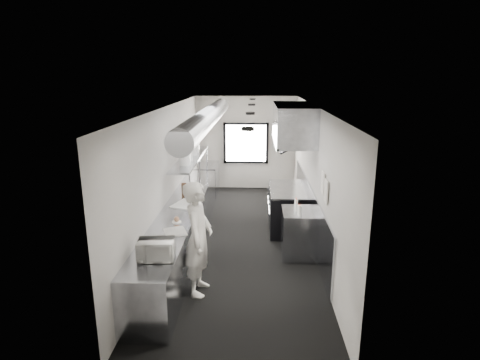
# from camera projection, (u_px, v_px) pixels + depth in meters

# --- Properties ---
(floor) EXTENTS (3.00, 8.00, 0.01)m
(floor) POSITION_uv_depth(u_px,v_px,m) (241.00, 239.00, 8.52)
(floor) COLOR black
(floor) RESTS_ON ground
(ceiling) EXTENTS (3.00, 8.00, 0.01)m
(ceiling) POSITION_uv_depth(u_px,v_px,m) (241.00, 107.00, 7.79)
(ceiling) COLOR beige
(ceiling) RESTS_ON wall_back
(wall_back) EXTENTS (3.00, 0.02, 2.80)m
(wall_back) POSITION_uv_depth(u_px,v_px,m) (246.00, 143.00, 12.01)
(wall_back) COLOR #B7B3AD
(wall_back) RESTS_ON floor
(wall_front) EXTENTS (3.00, 0.02, 2.80)m
(wall_front) POSITION_uv_depth(u_px,v_px,m) (227.00, 268.00, 4.29)
(wall_front) COLOR #B7B3AD
(wall_front) RESTS_ON floor
(wall_left) EXTENTS (0.02, 8.00, 2.80)m
(wall_left) POSITION_uv_depth(u_px,v_px,m) (168.00, 175.00, 8.21)
(wall_left) COLOR #B7B3AD
(wall_left) RESTS_ON floor
(wall_right) EXTENTS (0.02, 8.00, 2.80)m
(wall_right) POSITION_uv_depth(u_px,v_px,m) (314.00, 177.00, 8.09)
(wall_right) COLOR #B7B3AD
(wall_right) RESTS_ON floor
(wall_cladding) EXTENTS (0.03, 5.50, 1.10)m
(wall_cladding) POSITION_uv_depth(u_px,v_px,m) (310.00, 211.00, 8.60)
(wall_cladding) COLOR #92959F
(wall_cladding) RESTS_ON wall_right
(hvac_duct) EXTENTS (0.40, 6.40, 0.40)m
(hvac_duct) POSITION_uv_depth(u_px,v_px,m) (208.00, 117.00, 8.27)
(hvac_duct) COLOR #9A9CA2
(hvac_duct) RESTS_ON ceiling
(service_window) EXTENTS (1.36, 0.05, 1.25)m
(service_window) POSITION_uv_depth(u_px,v_px,m) (246.00, 143.00, 11.98)
(service_window) COLOR silver
(service_window) RESTS_ON wall_back
(exhaust_hood) EXTENTS (0.81, 2.20, 0.88)m
(exhaust_hood) POSITION_uv_depth(u_px,v_px,m) (293.00, 124.00, 8.53)
(exhaust_hood) COLOR #92959F
(exhaust_hood) RESTS_ON ceiling
(prep_counter) EXTENTS (0.70, 6.00, 0.90)m
(prep_counter) POSITION_uv_depth(u_px,v_px,m) (183.00, 227.00, 7.96)
(prep_counter) COLOR #92959F
(prep_counter) RESTS_ON floor
(pass_shelf) EXTENTS (0.45, 3.00, 0.68)m
(pass_shelf) POSITION_uv_depth(u_px,v_px,m) (191.00, 159.00, 9.13)
(pass_shelf) COLOR #92959F
(pass_shelf) RESTS_ON prep_counter
(range) EXTENTS (0.88, 1.60, 0.94)m
(range) POSITION_uv_depth(u_px,v_px,m) (288.00, 208.00, 9.03)
(range) COLOR black
(range) RESTS_ON floor
(bottle_station) EXTENTS (0.65, 0.80, 0.90)m
(bottle_station) POSITION_uv_depth(u_px,v_px,m) (299.00, 233.00, 7.68)
(bottle_station) COLOR #92959F
(bottle_station) RESTS_ON floor
(far_work_table) EXTENTS (0.70, 1.20, 0.90)m
(far_work_table) POSITION_uv_depth(u_px,v_px,m) (206.00, 180.00, 11.53)
(far_work_table) COLOR #92959F
(far_work_table) RESTS_ON floor
(notice_sheet_a) EXTENTS (0.02, 0.28, 0.38)m
(notice_sheet_a) POSITION_uv_depth(u_px,v_px,m) (323.00, 183.00, 6.89)
(notice_sheet_a) COLOR silver
(notice_sheet_a) RESTS_ON wall_right
(notice_sheet_b) EXTENTS (0.02, 0.28, 0.38)m
(notice_sheet_b) POSITION_uv_depth(u_px,v_px,m) (326.00, 191.00, 6.56)
(notice_sheet_b) COLOR silver
(notice_sheet_b) RESTS_ON wall_right
(line_cook) EXTENTS (0.48, 0.70, 1.84)m
(line_cook) POSITION_uv_depth(u_px,v_px,m) (198.00, 238.00, 6.25)
(line_cook) COLOR silver
(line_cook) RESTS_ON floor
(microwave) EXTENTS (0.50, 0.40, 0.28)m
(microwave) POSITION_uv_depth(u_px,v_px,m) (156.00, 250.00, 5.57)
(microwave) COLOR silver
(microwave) RESTS_ON prep_counter
(deli_tub_a) EXTENTS (0.16, 0.16, 0.09)m
(deli_tub_a) POSITION_uv_depth(u_px,v_px,m) (146.00, 248.00, 5.85)
(deli_tub_a) COLOR #A3AEA0
(deli_tub_a) RESTS_ON prep_counter
(deli_tub_b) EXTENTS (0.16, 0.16, 0.10)m
(deli_tub_b) POSITION_uv_depth(u_px,v_px,m) (146.00, 249.00, 5.81)
(deli_tub_b) COLOR #A3AEA0
(deli_tub_b) RESTS_ON prep_counter
(newspaper) EXTENTS (0.48, 0.53, 0.01)m
(newspaper) POSITION_uv_depth(u_px,v_px,m) (175.00, 232.00, 6.55)
(newspaper) COLOR silver
(newspaper) RESTS_ON prep_counter
(small_plate) EXTENTS (0.19, 0.19, 0.01)m
(small_plate) POSITION_uv_depth(u_px,v_px,m) (177.00, 222.00, 6.98)
(small_plate) COLOR white
(small_plate) RESTS_ON prep_counter
(pastry) EXTENTS (0.09, 0.09, 0.09)m
(pastry) POSITION_uv_depth(u_px,v_px,m) (177.00, 219.00, 6.97)
(pastry) COLOR tan
(pastry) RESTS_ON small_plate
(cutting_board) EXTENTS (0.61, 0.71, 0.02)m
(cutting_board) POSITION_uv_depth(u_px,v_px,m) (186.00, 204.00, 7.94)
(cutting_board) COLOR silver
(cutting_board) RESTS_ON prep_counter
(knife_block) EXTENTS (0.17, 0.24, 0.23)m
(knife_block) POSITION_uv_depth(u_px,v_px,m) (184.00, 189.00, 8.57)
(knife_block) COLOR brown
(knife_block) RESTS_ON prep_counter
(plate_stack_a) EXTENTS (0.30, 0.30, 0.27)m
(plate_stack_a) POSITION_uv_depth(u_px,v_px,m) (185.00, 159.00, 8.32)
(plate_stack_a) COLOR white
(plate_stack_a) RESTS_ON pass_shelf
(plate_stack_b) EXTENTS (0.25, 0.25, 0.30)m
(plate_stack_b) POSITION_uv_depth(u_px,v_px,m) (188.00, 154.00, 8.78)
(plate_stack_b) COLOR white
(plate_stack_b) RESTS_ON pass_shelf
(plate_stack_c) EXTENTS (0.30, 0.30, 0.33)m
(plate_stack_c) POSITION_uv_depth(u_px,v_px,m) (192.00, 148.00, 9.35)
(plate_stack_c) COLOR white
(plate_stack_c) RESTS_ON pass_shelf
(plate_stack_d) EXTENTS (0.27, 0.27, 0.40)m
(plate_stack_d) POSITION_uv_depth(u_px,v_px,m) (194.00, 144.00, 9.70)
(plate_stack_d) COLOR white
(plate_stack_d) RESTS_ON pass_shelf
(squeeze_bottle_a) EXTENTS (0.08, 0.08, 0.20)m
(squeeze_bottle_a) POSITION_uv_depth(u_px,v_px,m) (300.00, 211.00, 7.28)
(squeeze_bottle_a) COLOR silver
(squeeze_bottle_a) RESTS_ON bottle_station
(squeeze_bottle_b) EXTENTS (0.07, 0.07, 0.17)m
(squeeze_bottle_b) POSITION_uv_depth(u_px,v_px,m) (299.00, 210.00, 7.36)
(squeeze_bottle_b) COLOR silver
(squeeze_bottle_b) RESTS_ON bottle_station
(squeeze_bottle_c) EXTENTS (0.06, 0.06, 0.16)m
(squeeze_bottle_c) POSITION_uv_depth(u_px,v_px,m) (296.00, 207.00, 7.55)
(squeeze_bottle_c) COLOR silver
(squeeze_bottle_c) RESTS_ON bottle_station
(squeeze_bottle_d) EXTENTS (0.07, 0.07, 0.16)m
(squeeze_bottle_d) POSITION_uv_depth(u_px,v_px,m) (296.00, 204.00, 7.72)
(squeeze_bottle_d) COLOR silver
(squeeze_bottle_d) RESTS_ON bottle_station
(squeeze_bottle_e) EXTENTS (0.07, 0.07, 0.16)m
(squeeze_bottle_e) POSITION_uv_depth(u_px,v_px,m) (296.00, 202.00, 7.81)
(squeeze_bottle_e) COLOR silver
(squeeze_bottle_e) RESTS_ON bottle_station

